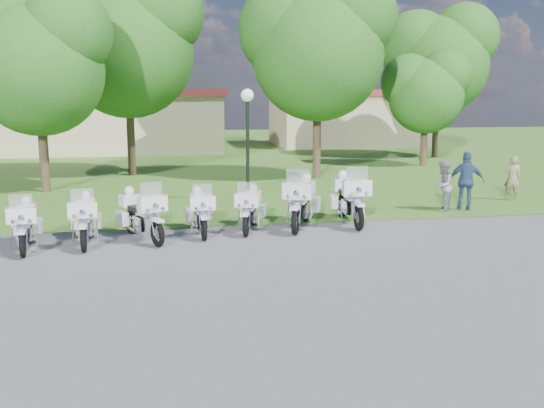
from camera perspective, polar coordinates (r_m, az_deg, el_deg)
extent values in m
plane|color=#535358|center=(14.70, 1.15, -4.46)|extent=(100.00, 100.00, 0.00)
cube|color=#39621E|center=(41.21, -6.28, 5.01)|extent=(100.00, 48.00, 0.01)
torus|color=black|center=(15.18, -22.41, -3.60)|extent=(0.19, 0.62, 0.61)
torus|color=black|center=(16.69, -21.97, -2.36)|extent=(0.19, 0.62, 0.61)
cube|color=silver|center=(15.09, -22.50, -2.43)|extent=(0.21, 0.42, 0.06)
cube|color=silver|center=(15.25, -22.51, -1.01)|extent=(0.68, 0.30, 0.37)
cube|color=silver|center=(15.25, -22.58, 0.22)|extent=(0.52, 0.17, 0.34)
sphere|color=red|center=(15.14, -21.47, -0.34)|extent=(0.08, 0.08, 0.08)
sphere|color=#1426E5|center=(15.19, -23.68, -0.46)|extent=(0.08, 0.08, 0.08)
cube|color=silver|center=(15.93, -22.20, -2.55)|extent=(0.37, 0.55, 0.31)
cube|color=silver|center=(15.65, -22.34, -1.58)|extent=(0.35, 0.51, 0.20)
cube|color=black|center=(16.14, -22.20, -1.30)|extent=(0.38, 0.60, 0.11)
cube|color=silver|center=(16.50, -21.09, -1.89)|extent=(0.22, 0.49, 0.33)
cube|color=silver|center=(16.55, -22.99, -1.98)|extent=(0.22, 0.49, 0.33)
cube|color=silver|center=(16.62, -22.09, -0.52)|extent=(0.48, 0.42, 0.29)
sphere|color=silver|center=(16.58, -22.14, 0.29)|extent=(0.24, 0.24, 0.24)
torus|color=black|center=(15.18, -17.31, -3.24)|extent=(0.16, 0.65, 0.64)
torus|color=black|center=(16.76, -16.99, -1.97)|extent=(0.16, 0.65, 0.64)
cube|color=silver|center=(15.09, -17.38, -2.02)|extent=(0.20, 0.43, 0.07)
cube|color=silver|center=(15.25, -17.40, -0.54)|extent=(0.70, 0.27, 0.38)
cube|color=silver|center=(15.25, -17.45, 0.73)|extent=(0.54, 0.15, 0.36)
sphere|color=red|center=(15.15, -16.30, 0.15)|extent=(0.09, 0.09, 0.09)
sphere|color=#1426E5|center=(15.19, -18.60, 0.05)|extent=(0.09, 0.09, 0.09)
cube|color=silver|center=(15.96, -17.16, -2.16)|extent=(0.36, 0.55, 0.32)
cube|color=silver|center=(15.67, -17.27, -1.14)|extent=(0.34, 0.51, 0.21)
cube|color=black|center=(16.18, -17.16, -0.85)|extent=(0.36, 0.61, 0.11)
cube|color=silver|center=(16.57, -16.06, -1.48)|extent=(0.20, 0.51, 0.34)
cube|color=silver|center=(16.60, -18.03, -1.57)|extent=(0.20, 0.51, 0.34)
cube|color=silver|center=(16.68, -17.09, -0.06)|extent=(0.48, 0.41, 0.31)
sphere|color=silver|center=(16.64, -17.13, 0.78)|extent=(0.25, 0.25, 0.25)
torus|color=black|center=(15.30, -10.73, -2.77)|extent=(0.40, 0.67, 0.67)
torus|color=black|center=(16.84, -13.14, -1.67)|extent=(0.40, 0.67, 0.67)
cube|color=silver|center=(15.21, -10.74, -1.50)|extent=(0.35, 0.48, 0.07)
cube|color=silver|center=(15.36, -11.18, 0.02)|extent=(0.76, 0.52, 0.40)
cube|color=silver|center=(15.36, -11.31, 1.35)|extent=(0.56, 0.35, 0.38)
sphere|color=red|center=(15.41, -10.02, 0.81)|extent=(0.09, 0.09, 0.09)
sphere|color=#1426E5|center=(15.15, -12.22, 0.57)|extent=(0.09, 0.09, 0.09)
cube|color=silver|center=(16.06, -12.04, -1.76)|extent=(0.55, 0.65, 0.34)
cube|color=silver|center=(15.77, -11.74, -0.66)|extent=(0.51, 0.61, 0.22)
cube|color=black|center=(16.27, -12.50, -0.44)|extent=(0.57, 0.71, 0.12)
cube|color=silver|center=(16.78, -12.02, -1.07)|extent=(0.38, 0.55, 0.36)
cube|color=silver|center=(16.56, -13.93, -1.30)|extent=(0.38, 0.55, 0.36)
cube|color=silver|center=(16.76, -13.26, 0.33)|extent=(0.61, 0.57, 0.32)
sphere|color=silver|center=(16.72, -13.30, 1.21)|extent=(0.26, 0.26, 0.26)
torus|color=black|center=(15.75, -6.42, -2.39)|extent=(0.14, 0.62, 0.61)
torus|color=black|center=(17.26, -6.98, -1.28)|extent=(0.14, 0.62, 0.61)
cube|color=silver|center=(15.66, -6.44, -1.26)|extent=(0.18, 0.41, 0.06)
cube|color=silver|center=(15.82, -6.55, 0.10)|extent=(0.67, 0.25, 0.37)
cube|color=silver|center=(15.83, -6.60, 1.28)|extent=(0.52, 0.13, 0.34)
sphere|color=red|center=(15.77, -5.49, 0.73)|extent=(0.08, 0.08, 0.08)
sphere|color=#1426E5|center=(15.71, -7.61, 0.65)|extent=(0.08, 0.08, 0.08)
cube|color=silver|center=(16.50, -6.73, -1.43)|extent=(0.33, 0.53, 0.31)
cube|color=silver|center=(16.22, -6.67, -0.47)|extent=(0.31, 0.49, 0.20)
cube|color=black|center=(16.71, -6.85, -0.23)|extent=(0.33, 0.58, 0.11)
cube|color=silver|center=(17.13, -6.04, -0.83)|extent=(0.18, 0.48, 0.33)
cube|color=silver|center=(17.08, -7.87, -0.90)|extent=(0.18, 0.48, 0.33)
cube|color=silver|center=(17.19, -7.03, 0.50)|extent=(0.45, 0.38, 0.29)
sphere|color=silver|center=(17.15, -7.05, 1.28)|extent=(0.24, 0.24, 0.24)
torus|color=black|center=(16.08, -2.47, -2.08)|extent=(0.28, 0.62, 0.61)
torus|color=black|center=(17.59, -1.78, -1.01)|extent=(0.28, 0.62, 0.61)
cube|color=silver|center=(16.00, -2.49, -0.98)|extent=(0.27, 0.43, 0.06)
cube|color=silver|center=(16.16, -2.38, 0.35)|extent=(0.69, 0.39, 0.36)
cube|color=silver|center=(16.16, -2.37, 1.50)|extent=(0.52, 0.24, 0.34)
sphere|color=red|center=(16.04, -1.38, 0.91)|extent=(0.08, 0.08, 0.08)
sphere|color=#1426E5|center=(16.12, -3.44, 0.94)|extent=(0.08, 0.08, 0.08)
cube|color=silver|center=(16.83, -2.10, -1.14)|extent=(0.44, 0.57, 0.31)
cube|color=silver|center=(16.56, -2.21, -0.21)|extent=(0.41, 0.53, 0.20)
cube|color=black|center=(17.04, -1.99, 0.03)|extent=(0.45, 0.63, 0.11)
cube|color=silver|center=(17.39, -0.94, -0.61)|extent=(0.29, 0.50, 0.33)
cube|color=silver|center=(17.46, -2.73, -0.58)|extent=(0.29, 0.50, 0.33)
cube|color=silver|center=(17.51, -1.78, 0.73)|extent=(0.52, 0.47, 0.29)
sphere|color=silver|center=(17.48, -1.78, 1.50)|extent=(0.24, 0.24, 0.24)
torus|color=black|center=(16.31, 2.23, -1.67)|extent=(0.41, 0.74, 0.74)
torus|color=black|center=(18.13, 3.19, -0.47)|extent=(0.41, 0.74, 0.74)
cube|color=silver|center=(16.21, 2.22, -0.35)|extent=(0.36, 0.53, 0.08)
cube|color=silver|center=(16.41, 2.39, 1.23)|extent=(0.84, 0.54, 0.44)
cube|color=silver|center=(16.42, 2.44, 2.59)|extent=(0.62, 0.35, 0.42)
sphere|color=red|center=(16.26, 3.59, 1.88)|extent=(0.10, 0.10, 0.10)
sphere|color=#1426E5|center=(16.38, 1.14, 1.96)|extent=(0.10, 0.10, 0.10)
cube|color=silver|center=(17.22, 2.75, -0.59)|extent=(0.58, 0.71, 0.38)
cube|color=silver|center=(16.89, 2.62, 0.53)|extent=(0.54, 0.66, 0.24)
cube|color=black|center=(17.47, 2.93, 0.78)|extent=(0.60, 0.78, 0.13)
cube|color=silver|center=(17.89, 4.17, -0.01)|extent=(0.40, 0.61, 0.40)
cube|color=silver|center=(17.99, 2.08, 0.06)|extent=(0.40, 0.61, 0.40)
cube|color=silver|center=(18.05, 3.23, 1.58)|extent=(0.66, 0.61, 0.35)
sphere|color=silver|center=(18.01, 3.24, 2.49)|extent=(0.29, 0.29, 0.29)
torus|color=black|center=(16.97, 8.17, -1.29)|extent=(0.18, 0.75, 0.75)
torus|color=black|center=(18.76, 6.62, -0.15)|extent=(0.18, 0.75, 0.75)
cube|color=silver|center=(16.87, 8.22, -0.01)|extent=(0.22, 0.50, 0.08)
cube|color=silver|center=(17.07, 8.01, 1.52)|extent=(0.81, 0.30, 0.45)
cube|color=silver|center=(17.08, 7.98, 2.84)|extent=(0.63, 0.16, 0.42)
sphere|color=red|center=(17.07, 9.24, 2.20)|extent=(0.10, 0.10, 0.10)
sphere|color=#1426E5|center=(16.88, 6.92, 2.17)|extent=(0.10, 0.10, 0.10)
cube|color=silver|center=(17.86, 7.35, -0.26)|extent=(0.41, 0.64, 0.38)
cube|color=silver|center=(17.54, 7.60, 0.84)|extent=(0.38, 0.59, 0.24)
cube|color=black|center=(18.11, 7.10, 1.08)|extent=(0.41, 0.71, 0.13)
cube|color=silver|center=(18.65, 7.75, 0.36)|extent=(0.23, 0.59, 0.40)
cube|color=silver|center=(18.49, 5.75, 0.31)|extent=(0.23, 0.59, 0.40)
cube|color=silver|center=(18.69, 6.63, 1.85)|extent=(0.55, 0.47, 0.36)
sphere|color=silver|center=(18.65, 6.65, 2.73)|extent=(0.29, 0.29, 0.29)
cylinder|color=black|center=(20.85, -2.30, 4.87)|extent=(0.12, 0.12, 3.56)
sphere|color=white|center=(20.75, -2.34, 10.18)|extent=(0.44, 0.44, 0.44)
cylinder|color=#38281C|center=(25.05, -20.71, 4.93)|extent=(0.36, 0.36, 3.39)
sphere|color=#275618|center=(24.99, -21.14, 11.63)|extent=(4.93, 4.93, 4.93)
sphere|color=#275618|center=(25.63, -23.55, 13.49)|extent=(3.70, 3.70, 3.70)
sphere|color=#275618|center=(24.59, -18.76, 15.05)|extent=(3.39, 3.39, 3.39)
cylinder|color=#38281C|center=(29.09, -13.16, 6.73)|extent=(0.36, 0.36, 4.15)
sphere|color=#275618|center=(29.11, -13.45, 13.79)|extent=(6.04, 6.04, 6.04)
sphere|color=#275618|center=(29.77, -16.13, 15.77)|extent=(4.53, 4.53, 4.53)
sphere|color=#275618|center=(28.86, -10.70, 17.31)|extent=(4.15, 4.15, 4.15)
cylinder|color=#38281C|center=(27.45, 4.24, 6.60)|extent=(0.36, 0.36, 3.99)
sphere|color=#275618|center=(27.45, 4.34, 13.81)|extent=(5.81, 5.81, 5.81)
sphere|color=#275618|center=(27.69, 1.48, 16.06)|extent=(4.36, 4.36, 4.36)
sphere|color=#275618|center=(27.62, 7.45, 17.13)|extent=(3.99, 3.99, 3.99)
cylinder|color=#38281C|center=(33.22, 14.11, 5.82)|extent=(0.36, 0.36, 2.68)
sphere|color=#275618|center=(33.13, 14.29, 9.81)|extent=(3.90, 3.90, 3.90)
sphere|color=#275618|center=(33.07, 12.75, 11.14)|extent=(2.92, 2.92, 2.92)
sphere|color=#275618|center=(33.31, 16.01, 11.62)|extent=(2.68, 2.68, 2.68)
cylinder|color=#38281C|center=(37.97, 15.17, 7.26)|extent=(0.36, 0.36, 3.97)
sphere|color=#275618|center=(37.96, 15.42, 12.43)|extent=(5.77, 5.77, 5.77)
sphere|color=#275618|center=(37.92, 13.42, 14.16)|extent=(4.33, 4.33, 4.33)
sphere|color=#275618|center=(38.34, 17.66, 14.72)|extent=(3.97, 3.97, 3.97)
cube|color=tan|center=(42.11, -14.66, 7.30)|extent=(14.00, 8.00, 3.60)
cube|color=maroon|center=(42.06, -14.79, 10.09)|extent=(14.56, 8.32, 0.50)
cube|color=tan|center=(46.10, 7.30, 7.77)|extent=(11.00, 7.00, 3.60)
cube|color=maroon|center=(46.06, 7.36, 10.32)|extent=(11.44, 7.28, 0.50)
imported|color=gray|center=(23.20, 21.70, 2.25)|extent=(0.69, 0.62, 1.59)
imported|color=gray|center=(20.37, 15.77, 1.64)|extent=(0.97, 1.01, 1.63)
imported|color=navy|center=(20.66, 17.82, 2.04)|extent=(1.21, 0.88, 1.91)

